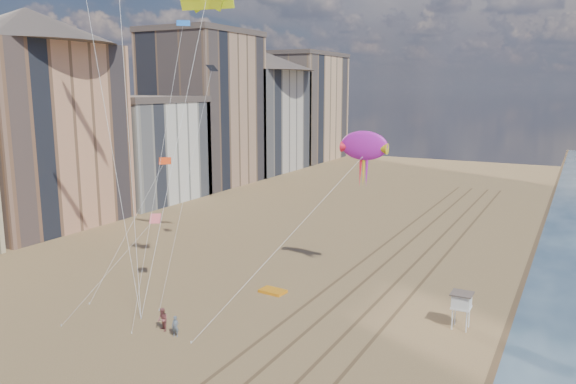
% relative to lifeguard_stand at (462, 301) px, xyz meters
% --- Properties ---
extents(wet_sand, '(260.00, 260.00, 0.00)m').
position_rel_lifeguard_stand_xyz_m(wet_sand, '(7.50, 13.77, -2.23)').
color(wet_sand, '#42301E').
rests_on(wet_sand, ground).
extents(tracks, '(7.68, 120.00, 0.01)m').
position_rel_lifeguard_stand_xyz_m(tracks, '(-8.95, 3.77, -2.22)').
color(tracks, brown).
rests_on(tracks, ground).
extents(buildings, '(34.72, 131.35, 29.00)m').
position_rel_lifeguard_stand_xyz_m(buildings, '(-57.23, 39.36, 11.32)').
color(buildings, '#C6B284').
rests_on(buildings, ground).
extents(lifeguard_stand, '(1.60, 1.60, 2.89)m').
position_rel_lifeguard_stand_xyz_m(lifeguard_stand, '(0.00, 0.00, 0.00)').
color(lifeguard_stand, silver).
rests_on(lifeguard_stand, ground).
extents(grounded_kite, '(2.43, 1.67, 0.26)m').
position_rel_lifeguard_stand_xyz_m(grounded_kite, '(-16.64, -0.05, -2.10)').
color(grounded_kite, orange).
rests_on(grounded_kite, ground).
extents(show_kite, '(5.43, 9.58, 22.71)m').
position_rel_lifeguard_stand_xyz_m(show_kite, '(-10.55, 6.29, 10.86)').
color(show_kite, '#B21BA9').
rests_on(show_kite, ground).
extents(kite_flyer_a, '(0.64, 0.48, 1.60)m').
position_rel_lifeguard_stand_xyz_m(kite_flyer_a, '(-18.60, -11.43, -1.43)').
color(kite_flyer_a, '#525D6A').
rests_on(kite_flyer_a, ground).
extents(kite_flyer_b, '(1.10, 1.02, 1.81)m').
position_rel_lifeguard_stand_xyz_m(kite_flyer_b, '(-20.09, -11.11, -1.32)').
color(kite_flyer_b, '#8E4948').
rests_on(kite_flyer_b, ground).
extents(small_kites, '(9.61, 10.56, 17.30)m').
position_rel_lifeguard_stand_xyz_m(small_kites, '(-25.63, -1.77, 12.89)').
color(small_kites, '#E2585C').
rests_on(small_kites, ground).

